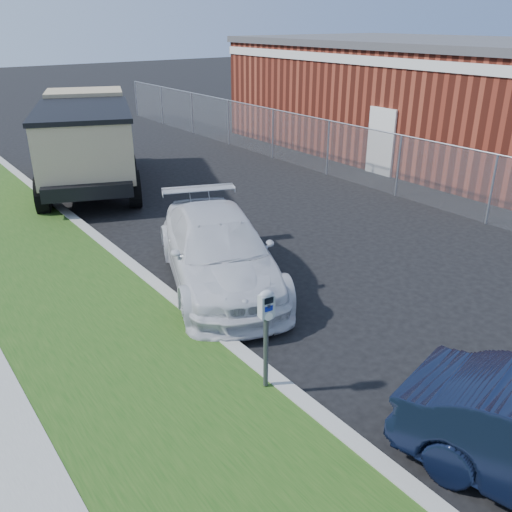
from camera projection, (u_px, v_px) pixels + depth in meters
ground at (349, 305)px, 10.05m from camera, size 120.00×120.00×0.00m
streetside at (4, 353)px, 8.48m from camera, size 6.12×50.00×0.15m
chainlink_fence at (329, 137)px, 17.96m from camera, size 0.06×30.06×30.00m
brick_building at (422, 93)px, 21.60m from camera, size 9.20×14.20×4.17m
parking_meter at (266, 318)px, 7.19m from camera, size 0.22×0.16×1.50m
white_wagon at (217, 249)px, 10.68m from camera, size 3.59×5.22×1.40m
dump_truck at (87, 137)px, 16.80m from camera, size 4.78×7.23×2.67m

